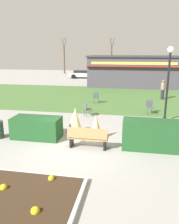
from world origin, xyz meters
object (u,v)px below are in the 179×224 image
object	(u,v)px
parked_car_center_slot	(118,75)
person_strolling	(163,89)
parked_car_west_slot	(82,74)
park_bench	(88,138)
tree_left_bg	(64,58)
tree_center_bg	(111,59)
cafe_chair_east	(87,108)
cafe_chair_center	(96,97)
lamppost_mid	(168,75)
food_kiosk	(133,71)
cafe_chair_west	(150,106)

from	to	relation	value
parked_car_center_slot	person_strolling	bearing A→B (deg)	-72.27
parked_car_west_slot	parked_car_center_slot	size ratio (longest dim) A/B	1.03
park_bench	parked_car_center_slot	bearing A→B (deg)	90.62
tree_left_bg	tree_center_bg	bearing A→B (deg)	-13.65
cafe_chair_east	person_strolling	size ratio (longest dim) A/B	0.53
cafe_chair_center	tree_center_bg	size ratio (longest dim) A/B	0.14
tree_center_bg	person_strolling	bearing A→B (deg)	-72.00
park_bench	tree_center_bg	bearing A→B (deg)	93.44
lamppost_mid	tree_left_bg	size ratio (longest dim) A/B	0.67
park_bench	parked_car_west_slot	xyz separation A→B (m)	(-5.83, 25.89, 0.16)
food_kiosk	person_strolling	bearing A→B (deg)	-71.31
person_strolling	parked_car_west_slot	distance (m)	17.81
park_bench	food_kiosk	bearing A→B (deg)	84.58
cafe_chair_east	tree_left_bg	xyz separation A→B (m)	(-9.71, 27.72, 2.30)
park_bench	cafe_chair_center	size ratio (longest dim) A/B	1.92
lamppost_mid	food_kiosk	world-z (taller)	lamppost_mid
park_bench	parked_car_center_slot	distance (m)	25.89
food_kiosk	parked_car_west_slot	size ratio (longest dim) A/B	2.40
tree_left_bg	tree_center_bg	size ratio (longest dim) A/B	1.02
cafe_chair_center	tree_center_bg	distance (m)	21.78
cafe_chair_center	parked_car_center_slot	xyz separation A→B (m)	(0.74, 17.11, 0.12)
parked_car_west_slot	parked_car_center_slot	world-z (taller)	same
cafe_chair_east	person_strolling	distance (m)	8.40
cafe_chair_west	tree_left_bg	size ratio (longest dim) A/B	0.14
food_kiosk	parked_car_west_slot	bearing A→B (deg)	137.68
cafe_chair_center	tree_left_bg	distance (m)	25.80
park_bench	cafe_chair_east	bearing A→B (deg)	101.59
cafe_chair_west	tree_left_bg	distance (m)	29.75
food_kiosk	cafe_chair_east	xyz separation A→B (m)	(-2.79, -14.09, -1.25)
food_kiosk	cafe_chair_west	bearing A→B (deg)	-84.66
parked_car_west_slot	tree_center_bg	size ratio (longest dim) A/B	0.69
food_kiosk	parked_car_west_slot	xyz separation A→B (m)	(-7.63, 6.94, -1.14)
person_strolling	tree_left_bg	world-z (taller)	tree_left_bg
person_strolling	cafe_chair_west	bearing A→B (deg)	126.61
cafe_chair_west	cafe_chair_east	world-z (taller)	same
person_strolling	tree_left_bg	distance (m)	26.16
food_kiosk	cafe_chair_center	bearing A→B (deg)	-105.47
cafe_chair_west	cafe_chair_center	xyz separation A→B (m)	(-4.00, 2.51, 0.00)
cafe_chair_center	parked_car_west_slot	xyz separation A→B (m)	(-4.81, 17.11, 0.12)
cafe_chair_center	tree_left_bg	xyz separation A→B (m)	(-9.69, 23.80, 2.30)
park_bench	tree_left_bg	xyz separation A→B (m)	(-10.70, 32.58, 2.35)
cafe_chair_east	cafe_chair_center	distance (m)	3.92
person_strolling	parked_car_west_slot	world-z (taller)	person_strolling
park_bench	person_strolling	world-z (taller)	person_strolling
cafe_chair_west	tree_left_bg	xyz separation A→B (m)	(-13.69, 26.31, 2.30)
cafe_chair_center	parked_car_west_slot	bearing A→B (deg)	105.71
lamppost_mid	tree_left_bg	world-z (taller)	tree_left_bg
park_bench	lamppost_mid	size ratio (longest dim) A/B	0.40
lamppost_mid	tree_center_bg	bearing A→B (deg)	102.26
lamppost_mid	cafe_chair_west	xyz separation A→B (m)	(-0.78, 1.56, -2.17)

